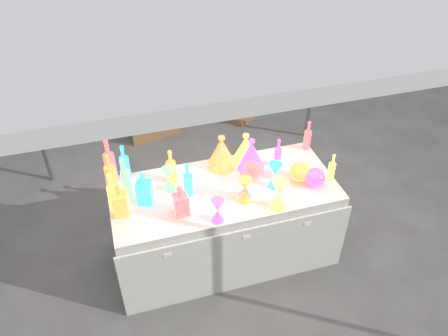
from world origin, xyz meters
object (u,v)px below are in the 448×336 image
object	(u,v)px
bottle_0	(110,171)
decanter_0	(119,199)
display_table	(224,222)
cardboard_box_closed	(149,115)
globe_0	(300,173)
hourglass_0	(245,186)

from	to	relation	value
bottle_0	decanter_0	xyz separation A→B (m)	(0.04, -0.33, -0.02)
display_table	cardboard_box_closed	world-z (taller)	display_table
cardboard_box_closed	globe_0	bearing A→B (deg)	-80.07
bottle_0	decanter_0	distance (m)	0.33
globe_0	hourglass_0	bearing A→B (deg)	-173.04
cardboard_box_closed	decanter_0	size ratio (longest dim) A/B	2.22
display_table	bottle_0	bearing A→B (deg)	162.22
display_table	bottle_0	world-z (taller)	bottle_0
display_table	decanter_0	bearing A→B (deg)	-176.26
decanter_0	globe_0	bearing A→B (deg)	2.98
display_table	globe_0	distance (m)	0.76
hourglass_0	globe_0	world-z (taller)	hourglass_0
cardboard_box_closed	display_table	bearing A→B (deg)	-94.43
globe_0	cardboard_box_closed	bearing A→B (deg)	112.71
bottle_0	globe_0	world-z (taller)	bottle_0
decanter_0	globe_0	xyz separation A→B (m)	(1.43, -0.01, -0.07)
cardboard_box_closed	decanter_0	world-z (taller)	decanter_0
cardboard_box_closed	bottle_0	xyz separation A→B (m)	(-0.53, -1.89, 0.69)
bottle_0	hourglass_0	size ratio (longest dim) A/B	1.65
cardboard_box_closed	hourglass_0	bearing A→B (deg)	-91.73
display_table	cardboard_box_closed	distance (m)	2.19
decanter_0	cardboard_box_closed	bearing A→B (deg)	80.99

